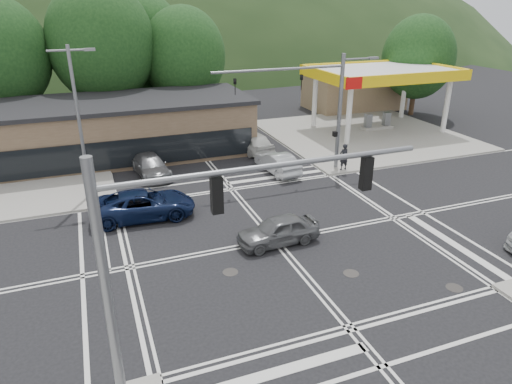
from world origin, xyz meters
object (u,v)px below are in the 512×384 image
object	(u,v)px
car_grey_center	(278,230)
car_queue_a	(277,163)
car_queue_b	(253,142)
car_blue_west	(144,205)
pedestrian	(344,157)
car_northbound	(151,166)

from	to	relation	value
car_grey_center	car_queue_a	bearing A→B (deg)	153.79
car_queue_a	car_queue_b	distance (m)	5.00
car_blue_west	pedestrian	world-z (taller)	pedestrian
car_grey_center	car_queue_a	xyz separation A→B (m)	(3.95, 9.30, 0.01)
car_grey_center	car_queue_a	distance (m)	10.10
car_grey_center	pedestrian	world-z (taller)	pedestrian
car_queue_a	car_grey_center	bearing A→B (deg)	61.24
pedestrian	car_queue_b	bearing A→B (deg)	-59.24
car_grey_center	car_queue_a	world-z (taller)	car_queue_a
car_queue_a	pedestrian	distance (m)	4.66
car_blue_west	car_queue_a	bearing A→B (deg)	-64.28
car_queue_b	pedestrian	distance (m)	7.85
car_grey_center	car_northbound	size ratio (longest dim) A/B	0.86
car_blue_west	car_northbound	world-z (taller)	car_blue_west
car_grey_center	pedestrian	size ratio (longest dim) A/B	2.20
car_queue_a	car_blue_west	bearing A→B (deg)	16.54
car_blue_west	car_queue_a	distance (m)	10.55
car_blue_west	car_queue_b	size ratio (longest dim) A/B	1.16
car_blue_west	car_grey_center	size ratio (longest dim) A/B	1.35
car_grey_center	car_queue_b	size ratio (longest dim) A/B	0.86
car_blue_west	car_northbound	bearing A→B (deg)	-8.42
car_blue_west	pedestrian	xyz separation A→B (m)	(14.15, 2.50, 0.31)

